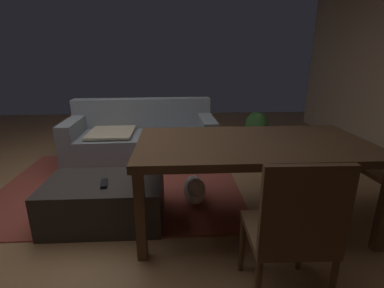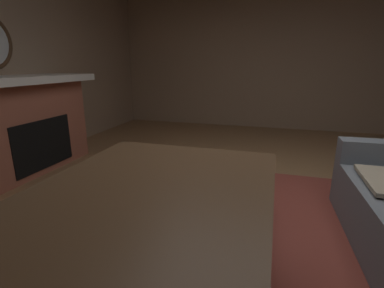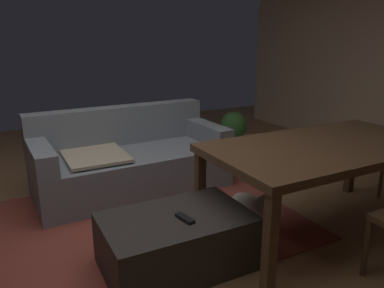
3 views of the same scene
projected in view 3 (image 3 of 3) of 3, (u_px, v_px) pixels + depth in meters
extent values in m
plane|color=olive|center=(130.00, 248.00, 2.79)|extent=(8.93, 8.93, 0.00)
cube|color=brown|center=(142.00, 221.00, 3.18)|extent=(2.60, 2.00, 0.01)
cube|color=slate|center=(133.00, 171.00, 3.81)|extent=(1.95, 0.96, 0.42)
cube|color=slate|center=(119.00, 125.00, 3.98)|extent=(1.92, 0.27, 0.40)
cube|color=slate|center=(204.00, 131.00, 4.14)|extent=(0.21, 0.90, 0.20)
cube|color=slate|center=(40.00, 155.00, 3.31)|extent=(0.21, 0.90, 0.20)
cube|color=tan|center=(94.00, 154.00, 3.56)|extent=(0.56, 0.76, 0.03)
cube|color=#2D2826|center=(177.00, 241.00, 2.53)|extent=(0.99, 0.63, 0.38)
cube|color=black|center=(185.00, 218.00, 2.42)|extent=(0.08, 0.17, 0.02)
cube|color=#513823|center=(326.00, 147.00, 2.87)|extent=(1.87, 0.99, 0.06)
cube|color=#513823|center=(200.00, 192.00, 2.95)|extent=(0.07, 0.07, 0.68)
cube|color=#513823|center=(352.00, 160.00, 3.73)|extent=(0.07, 0.07, 0.68)
cube|color=#513823|center=(270.00, 244.00, 2.21)|extent=(0.07, 0.07, 0.68)
cylinder|color=#513823|center=(366.00, 248.00, 2.42)|extent=(0.04, 0.04, 0.41)
cylinder|color=brown|center=(381.00, 178.00, 3.63)|extent=(0.04, 0.04, 0.41)
cylinder|color=#474C51|center=(233.00, 142.00, 5.33)|extent=(0.17, 0.17, 0.17)
ellipsoid|color=#387233|center=(234.00, 126.00, 5.27)|extent=(0.37, 0.37, 0.41)
ellipsoid|color=silver|center=(250.00, 208.00, 3.10)|extent=(0.22, 0.46, 0.21)
sphere|color=silver|center=(267.00, 204.00, 2.89)|extent=(0.16, 0.16, 0.16)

